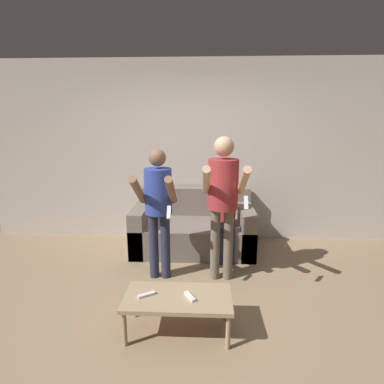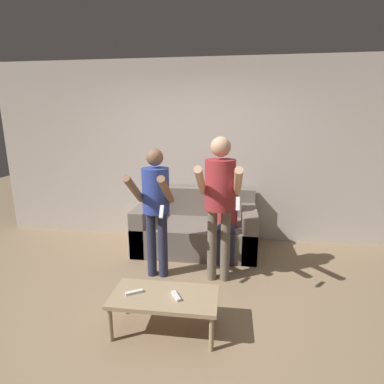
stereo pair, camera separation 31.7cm
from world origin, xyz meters
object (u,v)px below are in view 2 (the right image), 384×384
object	(u,v)px
remote_near	(176,296)
person_seated	(227,214)
person_standing_right	(220,194)
remote_far	(134,292)
coffee_table	(164,299)
person_standing_left	(155,201)
couch	(196,230)

from	to	relation	value
remote_near	person_seated	bearing A→B (deg)	76.23
person_standing_right	remote_far	xyz separation A→B (m)	(-0.69, -0.94, -0.68)
person_seated	coffee_table	size ratio (longest dim) A/B	1.21
coffee_table	remote_far	size ratio (longest dim) A/B	6.30
coffee_table	person_standing_left	bearing A→B (deg)	107.86
couch	remote_far	bearing A→B (deg)	-100.33
couch	person_standing_left	xyz separation A→B (m)	(-0.36, -0.87, 0.65)
remote_near	remote_far	world-z (taller)	same
couch	coffee_table	size ratio (longest dim) A/B	1.82
person_seated	remote_near	xyz separation A→B (m)	(-0.39, -1.60, -0.24)
person_standing_right	person_seated	bearing A→B (deg)	83.51
couch	coffee_table	xyz separation A→B (m)	(-0.06, -1.80, 0.03)
person_standing_left	remote_near	size ratio (longest dim) A/B	10.34
person_standing_right	person_seated	size ratio (longest dim) A/B	1.48
couch	person_standing_left	size ratio (longest dim) A/B	1.11
couch	person_seated	xyz separation A→B (m)	(0.44, -0.22, 0.32)
couch	coffee_table	distance (m)	1.80
couch	person_standing_right	size ratio (longest dim) A/B	1.01
couch	remote_near	size ratio (longest dim) A/B	11.44
couch	coffee_table	world-z (taller)	couch
remote_far	person_standing_left	bearing A→B (deg)	91.87
person_seated	coffee_table	world-z (taller)	person_seated
person_standing_left	remote_far	size ratio (longest dim) A/B	10.34
couch	coffee_table	bearing A→B (deg)	-91.98
remote_near	remote_far	size ratio (longest dim) A/B	1.00
person_seated	remote_near	size ratio (longest dim) A/B	7.61
couch	remote_far	size ratio (longest dim) A/B	11.43
coffee_table	remote_near	bearing A→B (deg)	-10.41
person_seated	coffee_table	xyz separation A→B (m)	(-0.50, -1.58, -0.29)
remote_near	couch	bearing A→B (deg)	91.38
person_standing_left	person_standing_right	bearing A→B (deg)	0.10
couch	remote_far	xyz separation A→B (m)	(-0.33, -1.81, 0.08)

